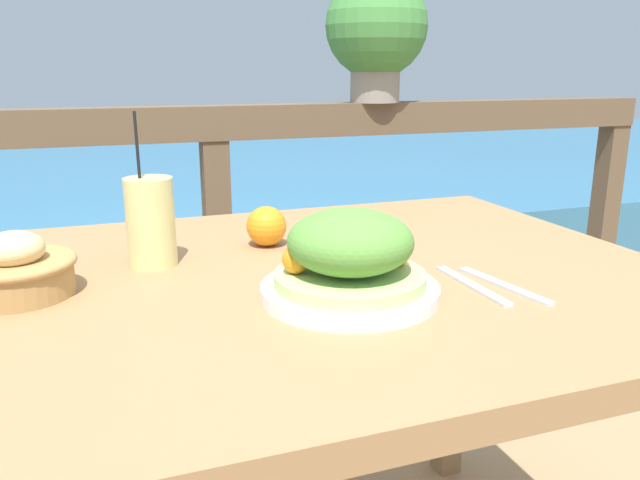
% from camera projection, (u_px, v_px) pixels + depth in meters
% --- Properties ---
extents(patio_table, '(1.19, 0.90, 0.75)m').
position_uv_depth(patio_table, '(307.00, 327.00, 1.02)').
color(patio_table, '#997047').
rests_on(patio_table, ground_plane).
extents(railing_fence, '(2.80, 0.08, 0.97)m').
position_uv_depth(railing_fence, '(216.00, 194.00, 1.70)').
color(railing_fence, brown).
rests_on(railing_fence, ground_plane).
extents(sea_backdrop, '(12.00, 4.00, 0.47)m').
position_uv_depth(sea_backdrop, '(148.00, 200.00, 4.10)').
color(sea_backdrop, teal).
rests_on(sea_backdrop, ground_plane).
extents(salad_plate, '(0.25, 0.25, 0.13)m').
position_uv_depth(salad_plate, '(350.00, 261.00, 0.87)').
color(salad_plate, white).
rests_on(salad_plate, patio_table).
extents(drink_glass, '(0.08, 0.08, 0.25)m').
position_uv_depth(drink_glass, '(151.00, 222.00, 1.02)').
color(drink_glass, '#DBCC7F').
rests_on(drink_glass, patio_table).
extents(bread_basket, '(0.17, 0.17, 0.09)m').
position_uv_depth(bread_basket, '(16.00, 270.00, 0.89)').
color(bread_basket, '#AD7F47').
rests_on(bread_basket, patio_table).
extents(potted_plant, '(0.29, 0.29, 0.35)m').
position_uv_depth(potted_plant, '(376.00, 30.00, 1.74)').
color(potted_plant, gray).
rests_on(potted_plant, railing_fence).
extents(fork, '(0.02, 0.18, 0.00)m').
position_uv_depth(fork, '(472.00, 285.00, 0.93)').
color(fork, silver).
rests_on(fork, patio_table).
extents(knife, '(0.04, 0.18, 0.00)m').
position_uv_depth(knife, '(504.00, 285.00, 0.93)').
color(knife, silver).
rests_on(knife, patio_table).
extents(orange_near_basket, '(0.07, 0.07, 0.07)m').
position_uv_depth(orange_near_basket, '(266.00, 226.00, 1.14)').
color(orange_near_basket, orange).
rests_on(orange_near_basket, patio_table).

